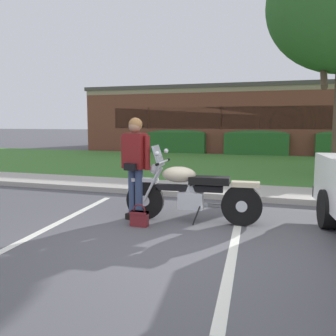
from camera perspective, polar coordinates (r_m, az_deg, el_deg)
name	(u,v)px	position (r m, az deg, el deg)	size (l,w,h in m)	color
ground_plane	(199,245)	(4.98, 4.83, -11.95)	(140.00, 140.00, 0.00)	#4C4C51
curb_strip	(232,197)	(7.84, 9.89, -4.48)	(60.00, 0.20, 0.12)	#ADA89E
concrete_walk	(237,191)	(8.67, 10.68, -3.51)	(60.00, 1.50, 0.08)	#ADA89E
grass_lawn	(255,166)	(13.77, 13.43, 0.30)	(60.00, 8.84, 0.06)	#3D752D
stall_stripe_0	(53,225)	(6.13, -17.54, -8.54)	(0.12, 4.40, 0.01)	silver
stall_stripe_1	(234,244)	(5.09, 10.30, -11.56)	(0.12, 4.40, 0.01)	silver
motorcycle	(197,193)	(5.97, 4.54, -3.86)	(2.24, 0.82, 1.26)	black
rider_person	(135,161)	(6.11, -5.13, 1.16)	(0.56, 0.35, 1.70)	black
handbag	(139,217)	(5.80, -4.51, -7.66)	(0.28, 0.13, 0.36)	maroon
hedge_left	(177,141)	(19.21, 1.46, 4.24)	(3.08, 0.90, 1.24)	#286028
hedge_center_left	(256,142)	(18.47, 13.62, 3.93)	(3.07, 0.90, 1.24)	#286028
brick_building	(301,120)	(23.36, 20.03, 7.11)	(23.24, 10.14, 3.56)	brown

